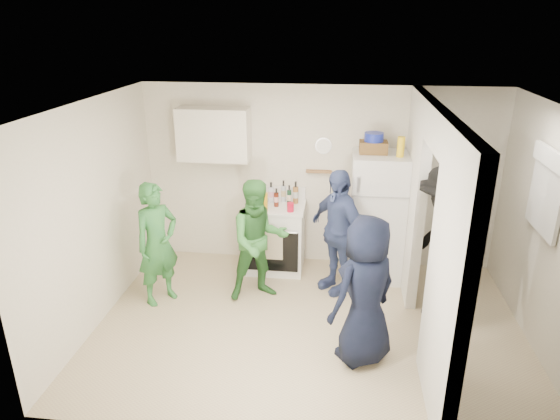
# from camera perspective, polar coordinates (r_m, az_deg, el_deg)

# --- Properties ---
(floor) EXTENTS (4.80, 4.80, 0.00)m
(floor) POSITION_cam_1_polar(r_m,az_deg,el_deg) (5.87, 3.27, -13.05)
(floor) COLOR tan
(floor) RESTS_ON ground
(wall_back) EXTENTS (4.80, 0.00, 4.80)m
(wall_back) POSITION_cam_1_polar(r_m,az_deg,el_deg) (6.87, 4.45, 3.73)
(wall_back) COLOR silver
(wall_back) RESTS_ON floor
(wall_front) EXTENTS (4.80, 0.00, 4.80)m
(wall_front) POSITION_cam_1_polar(r_m,az_deg,el_deg) (3.76, 1.87, -11.73)
(wall_front) COLOR silver
(wall_front) RESTS_ON floor
(wall_left) EXTENTS (0.00, 3.40, 3.40)m
(wall_left) POSITION_cam_1_polar(r_m,az_deg,el_deg) (5.90, -20.40, -0.53)
(wall_left) COLOR silver
(wall_left) RESTS_ON floor
(wall_right) EXTENTS (0.00, 3.40, 3.40)m
(wall_right) POSITION_cam_1_polar(r_m,az_deg,el_deg) (5.68, 28.51, -2.66)
(wall_right) COLOR silver
(wall_right) RESTS_ON floor
(ceiling) EXTENTS (4.80, 4.80, 0.00)m
(ceiling) POSITION_cam_1_polar(r_m,az_deg,el_deg) (4.92, 3.88, 11.80)
(ceiling) COLOR white
(ceiling) RESTS_ON wall_back
(partition_pier_back) EXTENTS (0.12, 1.20, 2.50)m
(partition_pier_back) POSITION_cam_1_polar(r_m,az_deg,el_deg) (6.36, 15.04, 1.63)
(partition_pier_back) COLOR silver
(partition_pier_back) RESTS_ON floor
(partition_pier_front) EXTENTS (0.12, 1.20, 2.50)m
(partition_pier_front) POSITION_cam_1_polar(r_m,az_deg,el_deg) (4.37, 18.64, -7.94)
(partition_pier_front) COLOR silver
(partition_pier_front) RESTS_ON floor
(partition_header) EXTENTS (0.12, 1.00, 0.40)m
(partition_header) POSITION_cam_1_polar(r_m,az_deg,el_deg) (5.04, 17.73, 8.77)
(partition_header) COLOR silver
(partition_header) RESTS_ON partition_pier_back
(stove) EXTENTS (0.79, 0.65, 0.94)m
(stove) POSITION_cam_1_polar(r_m,az_deg,el_deg) (6.88, -0.49, -3.13)
(stove) COLOR white
(stove) RESTS_ON floor
(upper_cabinet) EXTENTS (0.95, 0.34, 0.70)m
(upper_cabinet) POSITION_cam_1_polar(r_m,az_deg,el_deg) (6.74, -7.58, 8.56)
(upper_cabinet) COLOR silver
(upper_cabinet) RESTS_ON wall_back
(fridge) EXTENTS (0.70, 0.68, 1.70)m
(fridge) POSITION_cam_1_polar(r_m,az_deg,el_deg) (6.68, 10.97, -0.77)
(fridge) COLOR silver
(fridge) RESTS_ON floor
(wicker_basket) EXTENTS (0.35, 0.25, 0.15)m
(wicker_basket) POSITION_cam_1_polar(r_m,az_deg,el_deg) (6.44, 10.62, 7.08)
(wicker_basket) COLOR brown
(wicker_basket) RESTS_ON fridge
(blue_bowl) EXTENTS (0.24, 0.24, 0.11)m
(blue_bowl) POSITION_cam_1_polar(r_m,az_deg,el_deg) (6.41, 10.69, 8.20)
(blue_bowl) COLOR navy
(blue_bowl) RESTS_ON wicker_basket
(yellow_cup_stack_top) EXTENTS (0.09, 0.09, 0.25)m
(yellow_cup_stack_top) POSITION_cam_1_polar(r_m,az_deg,el_deg) (6.31, 13.64, 7.03)
(yellow_cup_stack_top) COLOR yellow
(yellow_cup_stack_top) RESTS_ON fridge
(wall_clock) EXTENTS (0.22, 0.02, 0.22)m
(wall_clock) POSITION_cam_1_polar(r_m,az_deg,el_deg) (6.73, 4.98, 7.33)
(wall_clock) COLOR white
(wall_clock) RESTS_ON wall_back
(spice_shelf) EXTENTS (0.35, 0.08, 0.03)m
(spice_shelf) POSITION_cam_1_polar(r_m,az_deg,el_deg) (6.79, 4.46, 4.41)
(spice_shelf) COLOR olive
(spice_shelf) RESTS_ON wall_back
(nook_window) EXTENTS (0.03, 0.70, 0.80)m
(nook_window) POSITION_cam_1_polar(r_m,az_deg,el_deg) (5.72, 28.33, 1.82)
(nook_window) COLOR black
(nook_window) RESTS_ON wall_right
(nook_window_frame) EXTENTS (0.04, 0.76, 0.86)m
(nook_window_frame) POSITION_cam_1_polar(r_m,az_deg,el_deg) (5.71, 28.19, 1.83)
(nook_window_frame) COLOR white
(nook_window_frame) RESTS_ON wall_right
(nook_valance) EXTENTS (0.04, 0.82, 0.18)m
(nook_valance) POSITION_cam_1_polar(r_m,az_deg,el_deg) (5.61, 28.57, 5.22)
(nook_valance) COLOR white
(nook_valance) RESTS_ON wall_right
(yellow_cup_stack_stove) EXTENTS (0.09, 0.09, 0.25)m
(yellow_cup_stack_stove) POSITION_cam_1_polar(r_m,az_deg,el_deg) (6.47, -1.81, 0.93)
(yellow_cup_stack_stove) COLOR gold
(yellow_cup_stack_stove) RESTS_ON stove
(red_cup) EXTENTS (0.09, 0.09, 0.12)m
(red_cup) POSITION_cam_1_polar(r_m,az_deg,el_deg) (6.47, 1.20, 0.32)
(red_cup) COLOR red
(red_cup) RESTS_ON stove
(person_green_left) EXTENTS (0.63, 0.66, 1.53)m
(person_green_left) POSITION_cam_1_polar(r_m,az_deg,el_deg) (6.16, -13.83, -3.77)
(person_green_left) COLOR #337B31
(person_green_left) RESTS_ON floor
(person_green_center) EXTENTS (0.91, 0.83, 1.53)m
(person_green_center) POSITION_cam_1_polar(r_m,az_deg,el_deg) (6.07, -2.43, -3.52)
(person_green_center) COLOR #347433
(person_green_center) RESTS_ON floor
(person_denim) EXTENTS (0.91, 0.97, 1.61)m
(person_denim) POSITION_cam_1_polar(r_m,az_deg,el_deg) (6.26, 6.56, -2.46)
(person_denim) COLOR #38437B
(person_denim) RESTS_ON floor
(person_navy) EXTENTS (0.91, 0.88, 1.57)m
(person_navy) POSITION_cam_1_polar(r_m,az_deg,el_deg) (5.03, 9.73, -9.15)
(person_navy) COLOR black
(person_navy) RESTS_ON floor
(person_nook) EXTENTS (0.94, 1.32, 1.86)m
(person_nook) POSITION_cam_1_polar(r_m,az_deg,el_deg) (5.79, 18.18, -4.08)
(person_nook) COLOR black
(person_nook) RESTS_ON floor
(bottle_a) EXTENTS (0.06, 0.06, 0.26)m
(bottle_a) POSITION_cam_1_polar(r_m,az_deg,el_deg) (6.83, -2.78, 2.04)
(bottle_a) COLOR olive
(bottle_a) RESTS_ON stove
(bottle_b) EXTENTS (0.07, 0.07, 0.26)m
(bottle_b) POSITION_cam_1_polar(r_m,az_deg,el_deg) (6.61, -1.99, 1.42)
(bottle_b) COLOR #15411A
(bottle_b) RESTS_ON stove
(bottle_c) EXTENTS (0.08, 0.08, 0.28)m
(bottle_c) POSITION_cam_1_polar(r_m,az_deg,el_deg) (6.80, -1.03, 2.07)
(bottle_c) COLOR silver
(bottle_c) RESTS_ON stove
(bottle_d) EXTENTS (0.06, 0.06, 0.25)m
(bottle_d) POSITION_cam_1_polar(r_m,az_deg,el_deg) (6.63, -0.42, 1.45)
(bottle_d) COLOR #551B0E
(bottle_d) RESTS_ON stove
(bottle_e) EXTENTS (0.07, 0.07, 0.30)m
(bottle_e) POSITION_cam_1_polar(r_m,az_deg,el_deg) (6.80, 0.40, 2.17)
(bottle_e) COLOR #B4BEC7
(bottle_e) RESTS_ON stove
(bottle_f) EXTENTS (0.06, 0.06, 0.29)m
(bottle_f) POSITION_cam_1_polar(r_m,az_deg,el_deg) (6.65, 1.06, 1.68)
(bottle_f) COLOR #133622
(bottle_f) RESTS_ON stove
(bottle_g) EXTENTS (0.07, 0.07, 0.31)m
(bottle_g) POSITION_cam_1_polar(r_m,az_deg,el_deg) (6.74, 1.79, 2.02)
(bottle_g) COLOR olive
(bottle_g) RESTS_ON stove
(bottle_h) EXTENTS (0.06, 0.06, 0.24)m
(bottle_h) POSITION_cam_1_polar(r_m,az_deg,el_deg) (6.59, -3.28, 1.27)
(bottle_h) COLOR #ADAFB9
(bottle_h) RESTS_ON stove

